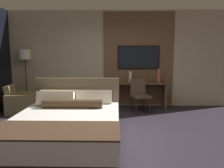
% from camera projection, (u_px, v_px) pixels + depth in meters
% --- Properties ---
extents(ground_plane, '(16.00, 16.00, 0.00)m').
position_uv_depth(ground_plane, '(108.00, 138.00, 4.08)').
color(ground_plane, '#28232D').
extents(wall_back_tv_panel, '(7.20, 0.09, 2.80)m').
position_uv_depth(wall_back_tv_panel, '(114.00, 59.00, 6.45)').
color(wall_back_tv_panel, '#BCAD8E').
rests_on(wall_back_tv_panel, ground_plane).
extents(bed, '(1.80, 2.22, 1.04)m').
position_uv_depth(bed, '(67.00, 126.00, 3.78)').
color(bed, '#33281E').
rests_on(bed, ground_plane).
extents(desk, '(1.54, 0.48, 0.75)m').
position_uv_depth(desk, '(139.00, 91.00, 6.29)').
color(desk, brown).
rests_on(desk, ground_plane).
extents(tv, '(1.21, 0.04, 0.68)m').
position_uv_depth(tv, '(138.00, 57.00, 6.35)').
color(tv, black).
extents(desk_chair, '(0.57, 0.57, 0.89)m').
position_uv_depth(desk_chair, '(139.00, 92.00, 5.82)').
color(desk_chair, '#4C3D2D').
rests_on(desk_chair, ground_plane).
extents(armchair_by_window, '(0.84, 0.86, 0.75)m').
position_uv_depth(armchair_by_window, '(21.00, 103.00, 5.83)').
color(armchair_by_window, olive).
rests_on(armchair_by_window, ground_plane).
extents(floor_lamp, '(0.34, 0.34, 1.68)m').
position_uv_depth(floor_lamp, '(25.00, 59.00, 6.24)').
color(floor_lamp, '#282623').
rests_on(floor_lamp, ground_plane).
extents(vase_tall, '(0.09, 0.09, 0.39)m').
position_uv_depth(vase_tall, '(159.00, 76.00, 6.17)').
color(vase_tall, '#B2563D').
rests_on(vase_tall, desk).
extents(vase_short, '(0.10, 0.10, 0.31)m').
position_uv_depth(vase_short, '(130.00, 77.00, 6.23)').
color(vase_short, silver).
rests_on(vase_short, desk).
extents(book, '(0.25, 0.19, 0.03)m').
position_uv_depth(book, '(140.00, 82.00, 6.21)').
color(book, '#332D28').
rests_on(book, desk).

